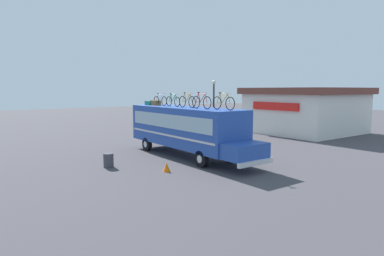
% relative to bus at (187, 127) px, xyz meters
% --- Properties ---
extents(ground_plane, '(120.00, 120.00, 0.00)m').
position_rel_bus_xyz_m(ground_plane, '(-0.23, 0.00, -1.85)').
color(ground_plane, '#423F44').
extents(bus, '(10.91, 2.58, 3.11)m').
position_rel_bus_xyz_m(bus, '(0.00, 0.00, 0.00)').
color(bus, '#23479E').
rests_on(bus, ground).
extents(luggage_bag_1, '(0.71, 0.45, 0.29)m').
position_rel_bus_xyz_m(luggage_bag_1, '(-4.10, -0.33, 1.41)').
color(luggage_bag_1, '#1E7F66').
rests_on(luggage_bag_1, bus).
extents(luggage_bag_2, '(0.72, 0.49, 0.35)m').
position_rel_bus_xyz_m(luggage_bag_2, '(-3.48, -0.21, 1.44)').
color(luggage_bag_2, olive).
rests_on(luggage_bag_2, bus).
extents(rooftop_bicycle_1, '(1.70, 0.44, 0.86)m').
position_rel_bus_xyz_m(rooftop_bicycle_1, '(-2.87, -0.20, 1.62)').
color(rooftop_bicycle_1, black).
rests_on(rooftop_bicycle_1, bus).
extents(rooftop_bicycle_2, '(1.63, 0.44, 0.86)m').
position_rel_bus_xyz_m(rooftop_bicycle_2, '(-1.34, -0.14, 1.62)').
color(rooftop_bicycle_2, black).
rests_on(rooftop_bicycle_2, bus).
extents(rooftop_bicycle_3, '(1.72, 0.44, 0.94)m').
position_rel_bus_xyz_m(rooftop_bicycle_3, '(0.33, -0.18, 1.65)').
color(rooftop_bicycle_3, black).
rests_on(rooftop_bicycle_3, bus).
extents(rooftop_bicycle_4, '(1.77, 0.44, 0.97)m').
position_rel_bus_xyz_m(rooftop_bicycle_4, '(1.86, -0.26, 1.66)').
color(rooftop_bicycle_4, black).
rests_on(rooftop_bicycle_4, bus).
extents(rooftop_bicycle_5, '(1.80, 0.44, 0.96)m').
position_rel_bus_xyz_m(rooftop_bicycle_5, '(3.38, 0.06, 1.66)').
color(rooftop_bicycle_5, black).
rests_on(rooftop_bicycle_5, bus).
extents(roadside_building, '(9.21, 9.70, 4.39)m').
position_rel_bus_xyz_m(roadside_building, '(-2.78, 16.28, 0.39)').
color(roadside_building, silver).
rests_on(roadside_building, ground).
extents(trash_bin, '(0.54, 0.54, 0.76)m').
position_rel_bus_xyz_m(trash_bin, '(-0.05, -5.18, -1.46)').
color(trash_bin, '#3F3F47').
rests_on(trash_bin, ground).
extents(traffic_cone, '(0.39, 0.39, 0.45)m').
position_rel_bus_xyz_m(traffic_cone, '(2.67, -3.15, -1.62)').
color(traffic_cone, orange).
rests_on(traffic_cone, ground).
extents(street_lamp, '(0.33, 0.33, 4.95)m').
position_rel_bus_xyz_m(street_lamp, '(-3.68, 5.30, 1.16)').
color(street_lamp, '#38383D').
rests_on(street_lamp, ground).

